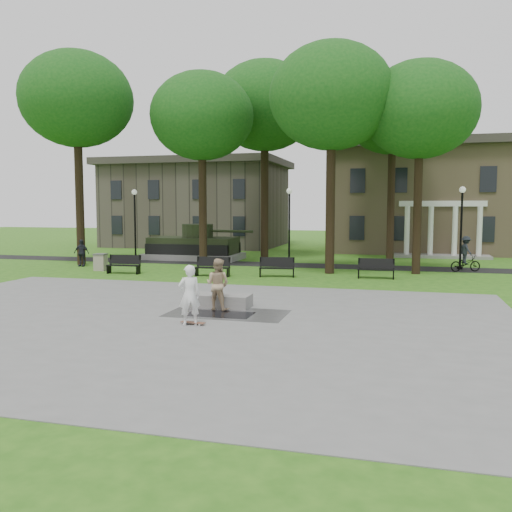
# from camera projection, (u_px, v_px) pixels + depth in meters

# --- Properties ---
(ground) EXTENTS (120.00, 120.00, 0.00)m
(ground) POSITION_uv_depth(u_px,v_px,m) (216.00, 296.00, 21.95)
(ground) COLOR #275B15
(ground) RESTS_ON ground
(plaza) EXTENTS (22.00, 16.00, 0.02)m
(plaza) POSITION_uv_depth(u_px,v_px,m) (165.00, 320.00, 17.13)
(plaza) COLOR gray
(plaza) RESTS_ON ground
(footpath) EXTENTS (44.00, 2.60, 0.01)m
(footpath) POSITION_uv_depth(u_px,v_px,m) (280.00, 265.00, 33.49)
(footpath) COLOR black
(footpath) RESTS_ON ground
(building_right) EXTENTS (17.00, 12.00, 8.60)m
(building_right) POSITION_uv_depth(u_px,v_px,m) (437.00, 197.00, 43.99)
(building_right) COLOR #9E8460
(building_right) RESTS_ON ground
(building_left) EXTENTS (15.00, 10.00, 7.20)m
(building_left) POSITION_uv_depth(u_px,v_px,m) (198.00, 206.00, 49.94)
(building_left) COLOR #4C443D
(building_left) RESTS_ON ground
(tree_0) EXTENTS (6.80, 6.80, 12.97)m
(tree_0) POSITION_uv_depth(u_px,v_px,m) (77.00, 100.00, 32.77)
(tree_0) COLOR black
(tree_0) RESTS_ON ground
(tree_1) EXTENTS (6.20, 6.20, 11.63)m
(tree_1) POSITION_uv_depth(u_px,v_px,m) (202.00, 117.00, 32.38)
(tree_1) COLOR black
(tree_1) RESTS_ON ground
(tree_2) EXTENTS (6.60, 6.60, 12.16)m
(tree_2) POSITION_uv_depth(u_px,v_px,m) (332.00, 97.00, 28.37)
(tree_2) COLOR black
(tree_2) RESTS_ON ground
(tree_3) EXTENTS (6.00, 6.00, 11.19)m
(tree_3) POSITION_uv_depth(u_px,v_px,m) (420.00, 110.00, 28.24)
(tree_3) COLOR black
(tree_3) RESTS_ON ground
(tree_4) EXTENTS (7.20, 7.20, 13.50)m
(tree_4) POSITION_uv_depth(u_px,v_px,m) (265.00, 107.00, 36.90)
(tree_4) COLOR black
(tree_4) RESTS_ON ground
(tree_5) EXTENTS (6.40, 6.40, 12.44)m
(tree_5) POSITION_uv_depth(u_px,v_px,m) (393.00, 113.00, 35.26)
(tree_5) COLOR black
(tree_5) RESTS_ON ground
(lamp_left) EXTENTS (0.36, 0.36, 4.73)m
(lamp_left) POSITION_uv_depth(u_px,v_px,m) (135.00, 219.00, 36.09)
(lamp_left) COLOR black
(lamp_left) RESTS_ON ground
(lamp_mid) EXTENTS (0.36, 0.36, 4.73)m
(lamp_mid) POSITION_uv_depth(u_px,v_px,m) (289.00, 220.00, 33.39)
(lamp_mid) COLOR black
(lamp_mid) RESTS_ON ground
(lamp_right) EXTENTS (0.36, 0.36, 4.73)m
(lamp_right) POSITION_uv_depth(u_px,v_px,m) (461.00, 221.00, 30.82)
(lamp_right) COLOR black
(lamp_right) RESTS_ON ground
(tank_monument) EXTENTS (7.45, 3.40, 2.40)m
(tank_monument) POSITION_uv_depth(u_px,v_px,m) (194.00, 247.00, 37.00)
(tank_monument) COLOR gray
(tank_monument) RESTS_ON ground
(puddle) EXTENTS (2.20, 1.20, 0.00)m
(puddle) POSITION_uv_depth(u_px,v_px,m) (220.00, 314.00, 18.06)
(puddle) COLOR black
(puddle) RESTS_ON plaza
(concrete_block) EXTENTS (2.20, 1.00, 0.45)m
(concrete_block) POSITION_uv_depth(u_px,v_px,m) (220.00, 300.00, 19.41)
(concrete_block) COLOR gray
(concrete_block) RESTS_ON plaza
(skateboard) EXTENTS (0.80, 0.29, 0.07)m
(skateboard) POSITION_uv_depth(u_px,v_px,m) (193.00, 323.00, 16.49)
(skateboard) COLOR brown
(skateboard) RESTS_ON plaza
(skateboarder) EXTENTS (0.80, 0.73, 1.84)m
(skateboarder) POSITION_uv_depth(u_px,v_px,m) (189.00, 295.00, 16.31)
(skateboarder) COLOR white
(skateboarder) RESTS_ON plaza
(friend_watching) EXTENTS (0.97, 0.81, 1.80)m
(friend_watching) POSITION_uv_depth(u_px,v_px,m) (218.00, 284.00, 18.74)
(friend_watching) COLOR tan
(friend_watching) RESTS_ON plaza
(pedestrian_walker) EXTENTS (0.98, 0.46, 1.63)m
(pedestrian_walker) POSITION_uv_depth(u_px,v_px,m) (81.00, 253.00, 32.55)
(pedestrian_walker) COLOR #21222D
(pedestrian_walker) RESTS_ON ground
(cyclist) EXTENTS (1.84, 1.27, 1.98)m
(cyclist) POSITION_uv_depth(u_px,v_px,m) (466.00, 257.00, 29.90)
(cyclist) COLOR black
(cyclist) RESTS_ON ground
(park_bench_0) EXTENTS (1.82, 0.61, 1.00)m
(park_bench_0) POSITION_uv_depth(u_px,v_px,m) (124.00, 264.00, 29.10)
(park_bench_0) COLOR black
(park_bench_0) RESTS_ON ground
(park_bench_1) EXTENTS (1.82, 0.59, 1.00)m
(park_bench_1) POSITION_uv_depth(u_px,v_px,m) (213.00, 266.00, 28.00)
(park_bench_1) COLOR black
(park_bench_1) RESTS_ON ground
(park_bench_2) EXTENTS (1.85, 0.82, 1.00)m
(park_bench_2) POSITION_uv_depth(u_px,v_px,m) (277.00, 267.00, 27.78)
(park_bench_2) COLOR black
(park_bench_2) RESTS_ON ground
(park_bench_3) EXTENTS (1.81, 0.55, 1.00)m
(park_bench_3) POSITION_uv_depth(u_px,v_px,m) (376.00, 268.00, 27.13)
(park_bench_3) COLOR black
(park_bench_3) RESTS_ON ground
(trash_bin) EXTENTS (0.73, 0.73, 0.96)m
(trash_bin) POSITION_uv_depth(u_px,v_px,m) (101.00, 262.00, 30.44)
(trash_bin) COLOR gray
(trash_bin) RESTS_ON ground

